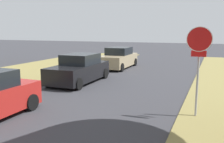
{
  "coord_description": "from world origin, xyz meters",
  "views": [
    {
      "loc": [
        4.65,
        0.89,
        2.89
      ],
      "look_at": [
        1.08,
        9.75,
        1.35
      ],
      "focal_mm": 41.27,
      "sensor_mm": 36.0,
      "label": 1
    }
  ],
  "objects": [
    {
      "name": "stop_sign_far",
      "position": [
        4.15,
        9.64,
        2.18
      ],
      "size": [
        0.81,
        0.42,
        2.96
      ],
      "color": "#9EA0A5",
      "rests_on": "grass_verge_right"
    },
    {
      "name": "parked_sedan_black",
      "position": [
        -2.33,
        13.32,
        0.72
      ],
      "size": [
        1.97,
        4.41,
        1.57
      ],
      "color": "black",
      "rests_on": "ground"
    },
    {
      "name": "parked_sedan_tan",
      "position": [
        -2.28,
        19.38,
        0.72
      ],
      "size": [
        1.97,
        4.41,
        1.57
      ],
      "color": "tan",
      "rests_on": "ground"
    }
  ]
}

